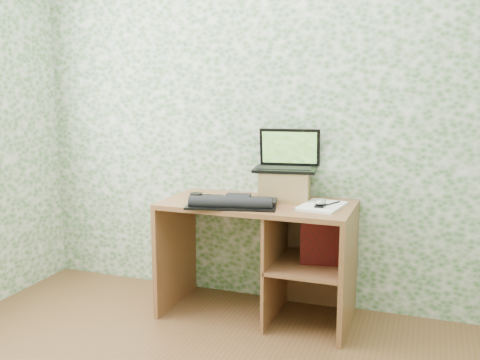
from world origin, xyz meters
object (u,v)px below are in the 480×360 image
at_px(laptop, 287,160).
at_px(notepad, 322,206).
at_px(keyboard, 234,202).
at_px(desk, 270,243).
at_px(riser, 285,185).

relative_size(laptop, notepad, 1.31).
bearing_deg(keyboard, desk, 36.28).
distance_m(riser, keyboard, 0.39).
bearing_deg(laptop, desk, -119.32).
relative_size(desk, laptop, 2.78).
xyz_separation_m(keyboard, notepad, (0.51, 0.16, -0.02)).
bearing_deg(riser, desk, -117.53).
bearing_deg(notepad, desk, -177.01).
height_order(riser, notepad, riser).
relative_size(laptop, keyboard, 0.78).
height_order(desk, riser, riser).
height_order(desk, laptop, laptop).
xyz_separation_m(laptop, notepad, (0.27, -0.19, -0.24)).
bearing_deg(keyboard, laptop, 44.42).
bearing_deg(desk, keyboard, -131.57).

